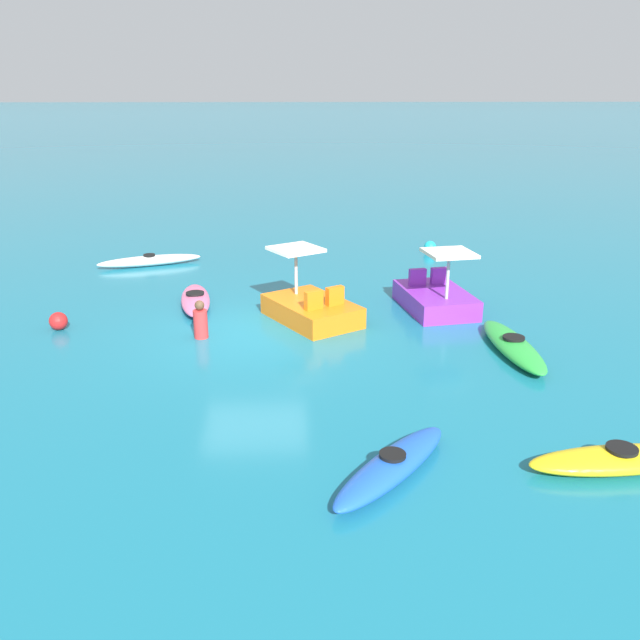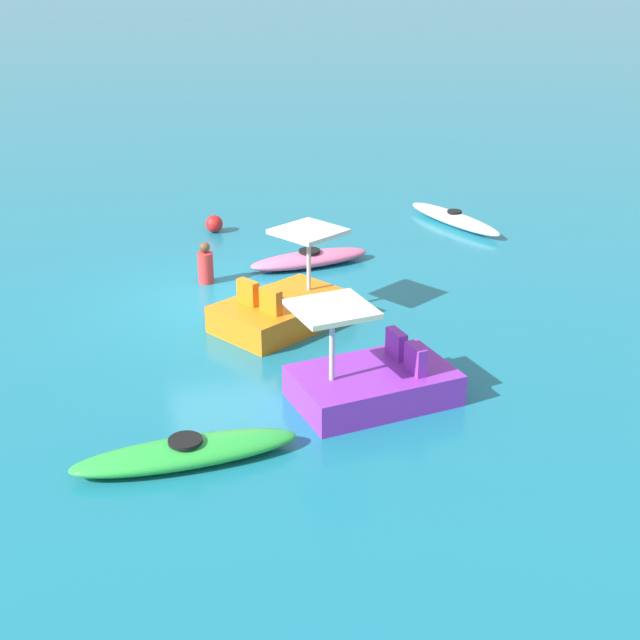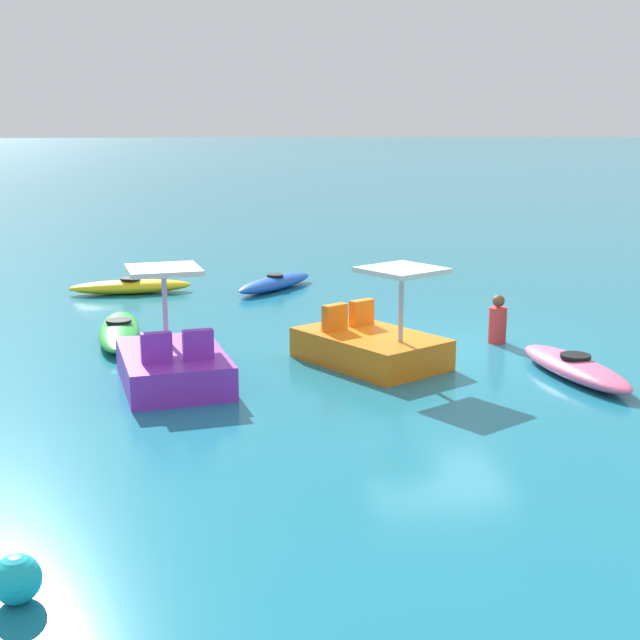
% 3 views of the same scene
% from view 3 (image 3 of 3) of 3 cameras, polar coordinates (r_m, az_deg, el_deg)
% --- Properties ---
extents(ground_plane, '(600.00, 600.00, 0.00)m').
position_cam_3_polar(ground_plane, '(15.44, 7.82, -1.87)').
color(ground_plane, '#19728C').
extents(kayak_blue, '(2.52, 2.29, 0.37)m').
position_cam_3_polar(kayak_blue, '(20.84, -2.95, 2.44)').
color(kayak_blue, blue).
rests_on(kayak_blue, ground_plane).
extents(kayak_pink, '(2.81, 1.13, 0.37)m').
position_cam_3_polar(kayak_pink, '(14.08, 16.33, -2.99)').
color(kayak_pink, pink).
rests_on(kayak_pink, ground_plane).
extents(kayak_green, '(3.12, 0.86, 0.37)m').
position_cam_3_polar(kayak_green, '(16.34, -13.01, -0.69)').
color(kayak_green, green).
rests_on(kayak_green, ground_plane).
extents(kayak_yellow, '(0.89, 2.85, 0.37)m').
position_cam_3_polar(kayak_yellow, '(20.81, -12.29, 2.15)').
color(kayak_yellow, yellow).
rests_on(kayak_yellow, ground_plane).
extents(pedal_boat_orange, '(2.83, 2.52, 1.68)m').
position_cam_3_polar(pedal_boat_orange, '(14.29, 3.36, -1.56)').
color(pedal_boat_orange, orange).
rests_on(pedal_boat_orange, ground_plane).
extents(pedal_boat_purple, '(2.62, 1.85, 1.68)m').
position_cam_3_polar(pedal_boat_purple, '(13.36, -9.61, -2.71)').
color(pedal_boat_purple, purple).
rests_on(pedal_boat_purple, ground_plane).
extents(buoy_cyan, '(0.41, 0.41, 0.41)m').
position_cam_3_polar(buoy_cyan, '(7.81, -19.25, -15.72)').
color(buoy_cyan, '#19B7C6').
rests_on(buoy_cyan, ground_plane).
extents(person_near_shore, '(0.44, 0.44, 0.88)m').
position_cam_3_polar(person_near_shore, '(15.95, 11.54, -0.11)').
color(person_near_shore, red).
rests_on(person_near_shore, ground_plane).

